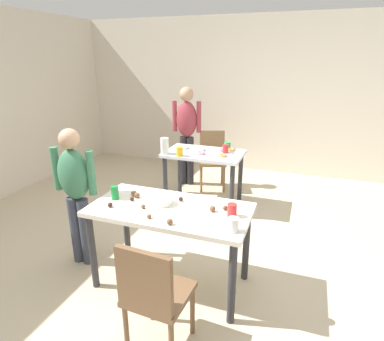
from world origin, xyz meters
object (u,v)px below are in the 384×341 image
(mixing_bowl, at_px, (163,201))
(soda_can, at_px, (115,193))
(person_girl_near, at_px, (75,187))
(person_adult_far, at_px, (187,128))
(pitcher_far, at_px, (165,146))
(chair_near_table, at_px, (153,293))
(dining_table_far, at_px, (204,161))
(chair_far_table, at_px, (212,156))
(dining_table_near, at_px, (170,218))

(mixing_bowl, relative_size, soda_can, 1.38)
(person_girl_near, relative_size, person_adult_far, 0.89)
(person_adult_far, height_order, pitcher_far, person_adult_far)
(person_adult_far, distance_m, mixing_bowl, 2.39)
(chair_near_table, xyz_separation_m, person_girl_near, (-1.14, 0.72, 0.30))
(person_girl_near, xyz_separation_m, mixing_bowl, (0.87, 0.04, -0.02))
(dining_table_far, relative_size, pitcher_far, 4.91)
(person_adult_far, relative_size, soda_can, 12.51)
(chair_far_table, bearing_deg, person_adult_far, -176.89)
(dining_table_near, distance_m, pitcher_far, 1.61)
(dining_table_far, distance_m, soda_can, 1.72)
(person_adult_far, height_order, mixing_bowl, person_adult_far)
(dining_table_near, relative_size, soda_can, 11.05)
(dining_table_near, height_order, dining_table_far, same)
(dining_table_near, xyz_separation_m, person_girl_near, (-0.95, 0.00, 0.15))
(mixing_bowl, xyz_separation_m, soda_can, (-0.44, -0.04, 0.03))
(mixing_bowl, bearing_deg, person_adult_far, 105.68)
(dining_table_far, distance_m, person_girl_near, 1.83)
(person_adult_far, bearing_deg, person_girl_near, -95.58)
(soda_can, bearing_deg, mixing_bowl, 5.48)
(dining_table_near, bearing_deg, dining_table_far, 98.15)
(dining_table_near, xyz_separation_m, chair_far_table, (-0.32, 2.35, -0.15))
(chair_far_table, xyz_separation_m, person_girl_near, (-0.64, -2.35, 0.30))
(dining_table_far, relative_size, chair_far_table, 1.18)
(person_adult_far, distance_m, soda_can, 2.35)
(mixing_bowl, bearing_deg, pitcher_far, 113.63)
(dining_table_far, relative_size, person_adult_far, 0.67)
(chair_far_table, bearing_deg, dining_table_near, -82.32)
(dining_table_far, xyz_separation_m, mixing_bowl, (0.16, -1.65, 0.16))
(chair_near_table, bearing_deg, person_adult_far, 106.73)
(mixing_bowl, bearing_deg, chair_far_table, 95.78)
(dining_table_far, xyz_separation_m, chair_near_table, (0.43, -2.40, -0.13))
(person_adult_far, bearing_deg, dining_table_near, -72.68)
(dining_table_far, bearing_deg, chair_far_table, 96.50)
(person_girl_near, relative_size, pitcher_far, 6.47)
(chair_far_table, xyz_separation_m, mixing_bowl, (0.23, -2.31, 0.28))
(chair_far_table, relative_size, soda_can, 7.13)
(chair_far_table, height_order, person_girl_near, person_girl_near)
(mixing_bowl, bearing_deg, chair_near_table, -70.12)
(dining_table_far, height_order, chair_far_table, chair_far_table)
(mixing_bowl, height_order, pitcher_far, pitcher_far)
(chair_far_table, distance_m, person_adult_far, 0.59)
(chair_near_table, height_order, person_girl_near, person_girl_near)
(dining_table_far, distance_m, person_adult_far, 0.86)
(person_girl_near, distance_m, soda_can, 0.43)
(person_adult_far, xyz_separation_m, soda_can, (0.20, -2.34, -0.10))
(person_girl_near, bearing_deg, pitcher_far, 79.88)
(person_adult_far, relative_size, mixing_bowl, 9.04)
(mixing_bowl, xyz_separation_m, pitcher_far, (-0.61, 1.40, 0.07))
(person_adult_far, bearing_deg, soda_can, -85.05)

